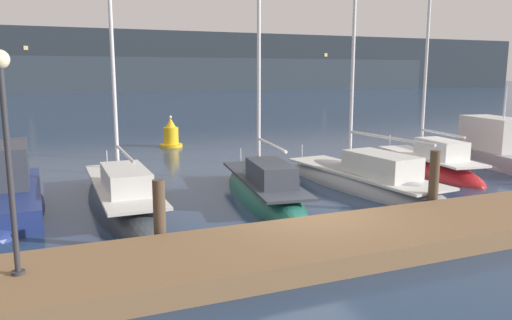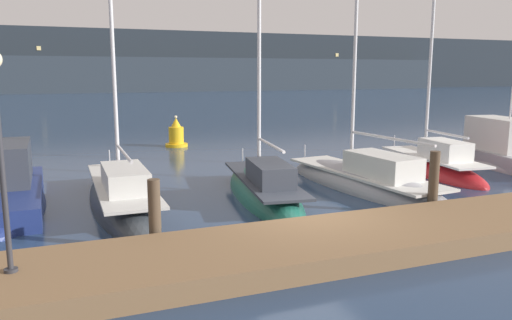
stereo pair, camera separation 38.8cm
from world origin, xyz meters
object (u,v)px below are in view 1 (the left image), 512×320
Objects in this scene: sailboat_berth_4 at (264,194)px; motorboat_berth_7 at (500,158)px; sailboat_berth_5 at (362,184)px; dock_lamppost at (6,127)px; sailboat_berth_6 at (429,168)px; sailboat_berth_3 at (123,202)px; motorboat_berth_2 at (1,199)px; channel_buoy at (171,136)px.

sailboat_berth_4 is 11.71m from motorboat_berth_7.
dock_lamppost is at bearing -155.14° from sailboat_berth_5.
sailboat_berth_6 is 1.17× the size of motorboat_berth_7.
sailboat_berth_5 is (8.11, -0.79, 0.01)m from sailboat_berth_3.
sailboat_berth_3 reaches higher than dock_lamppost.
motorboat_berth_2 is at bearing 170.90° from sailboat_berth_5.
sailboat_berth_3 is at bearing 174.46° from sailboat_berth_5.
sailboat_berth_5 is (3.77, -0.00, 0.02)m from sailboat_berth_4.
dock_lamppost is at bearing -114.25° from sailboat_berth_3.
sailboat_berth_4 is 0.74× the size of sailboat_berth_5.
sailboat_berth_3 reaches higher than motorboat_berth_7.
motorboat_berth_2 is at bearing 96.58° from dock_lamppost.
sailboat_berth_6 is at bearing 178.22° from motorboat_berth_7.
motorboat_berth_7 is at bearing 5.70° from sailboat_berth_4.
motorboat_berth_2 is 4.10× the size of channel_buoy.
sailboat_berth_5 is 4.28m from sailboat_berth_6.
sailboat_berth_4 is 1.30× the size of motorboat_berth_7.
motorboat_berth_7 is (11.65, 1.16, 0.22)m from sailboat_berth_4.
sailboat_berth_4 is 3.77m from sailboat_berth_5.
motorboat_berth_2 is at bearing -126.02° from channel_buoy.
sailboat_berth_4 is 12.20m from channel_buoy.
sailboat_berth_4 is (4.33, -0.78, -0.01)m from sailboat_berth_3.
sailboat_berth_4 reaches higher than motorboat_berth_7.
motorboat_berth_2 is at bearing 178.02° from motorboat_berth_7.
motorboat_berth_2 is 12.80m from channel_buoy.
sailboat_berth_3 is 6.95m from dock_lamppost.
sailboat_berth_3 is at bearing -17.32° from motorboat_berth_2.
sailboat_berth_4 reaches higher than motorboat_berth_2.
channel_buoy is (7.53, 10.35, 0.31)m from motorboat_berth_2.
sailboat_berth_5 is 7.97m from motorboat_berth_7.
dock_lamppost is (-2.59, -5.74, 2.95)m from sailboat_berth_3.
sailboat_berth_3 is 2.84× the size of dock_lamppost.
sailboat_berth_5 is 1.50× the size of sailboat_berth_6.
sailboat_berth_3 reaches higher than motorboat_berth_2.
motorboat_berth_2 is 11.62m from sailboat_berth_5.
motorboat_berth_7 is at bearing -42.98° from channel_buoy.
sailboat_berth_5 is at bearing -162.52° from sailboat_berth_6.
sailboat_berth_4 is at bearing -10.23° from sailboat_berth_3.
sailboat_berth_6 reaches higher than dock_lamppost.
sailboat_berth_5 is 12.82m from channel_buoy.
sailboat_berth_4 is at bearing 179.93° from sailboat_berth_5.
sailboat_berth_3 is 12.20m from sailboat_berth_6.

